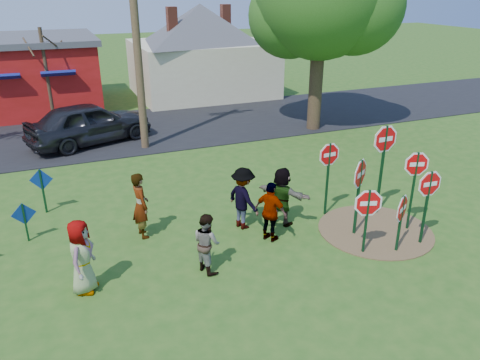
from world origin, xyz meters
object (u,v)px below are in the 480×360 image
object	(u,v)px
stop_sign_c	(415,173)
stop_sign_d	(384,147)
stop_sign_a	(368,208)
utility_pole	(135,15)
person_b	(141,205)
person_a	(81,257)
suv	(89,123)
stop_sign_b	(329,161)

from	to	relation	value
stop_sign_c	stop_sign_d	distance (m)	1.25
stop_sign_c	stop_sign_a	bearing A→B (deg)	-146.20
utility_pole	stop_sign_a	bearing A→B (deg)	-71.45
person_b	stop_sign_d	bearing A→B (deg)	-108.47
stop_sign_d	person_a	world-z (taller)	stop_sign_d
stop_sign_a	suv	world-z (taller)	stop_sign_a
stop_sign_c	suv	world-z (taller)	stop_sign_c
stop_sign_b	person_a	world-z (taller)	stop_sign_b
stop_sign_a	stop_sign_b	size ratio (longest dim) A/B	0.80
stop_sign_a	stop_sign_c	distance (m)	2.06
stop_sign_c	suv	bearing A→B (deg)	140.56
stop_sign_b	utility_pole	distance (m)	9.80
person_a	suv	size ratio (longest dim) A/B	0.34
stop_sign_b	suv	world-z (taller)	stop_sign_b
utility_pole	person_a	bearing A→B (deg)	-109.19
stop_sign_c	person_b	size ratio (longest dim) A/B	1.31
stop_sign_b	stop_sign_d	bearing A→B (deg)	-23.10
stop_sign_d	suv	bearing A→B (deg)	123.64
stop_sign_b	person_a	xyz separation A→B (m)	(-7.11, -1.25, -0.84)
stop_sign_d	utility_pole	world-z (taller)	utility_pole
stop_sign_d	utility_pole	distance (m)	10.77
stop_sign_a	person_b	world-z (taller)	stop_sign_a
person_b	stop_sign_c	bearing A→B (deg)	-117.15
stop_sign_d	suv	xyz separation A→B (m)	(-7.36, 10.27, -1.17)
stop_sign_d	utility_pole	bearing A→B (deg)	119.08
stop_sign_c	person_b	xyz separation A→B (m)	(-7.07, 2.48, -0.79)
person_b	utility_pole	bearing A→B (deg)	-19.87
utility_pole	person_b	bearing A→B (deg)	-102.04
suv	utility_pole	size ratio (longest dim) A/B	0.52
person_a	person_b	world-z (taller)	person_b
person_a	person_b	size ratio (longest dim) A/B	0.95
stop_sign_a	stop_sign_d	bearing A→B (deg)	62.16
person_b	suv	bearing A→B (deg)	-4.90
stop_sign_a	suv	distance (m)	13.27
stop_sign_b	person_b	bearing A→B (deg)	168.23
stop_sign_c	person_a	xyz separation A→B (m)	(-8.78, 0.46, -0.84)
stop_sign_d	person_b	xyz separation A→B (m)	(-6.90, 1.30, -1.18)
stop_sign_c	suv	xyz separation A→B (m)	(-7.52, 11.45, -0.78)
stop_sign_c	stop_sign_d	world-z (taller)	stop_sign_d
utility_pole	stop_sign_d	bearing A→B (deg)	-58.93
stop_sign_b	stop_sign_c	bearing A→B (deg)	-49.39
stop_sign_b	stop_sign_c	size ratio (longest dim) A/B	0.97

